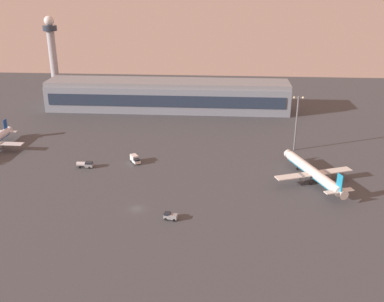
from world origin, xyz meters
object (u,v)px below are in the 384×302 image
object	(u,v)px
airplane_far_stand	(313,173)
fuel_truck	(86,164)
control_tower	(53,53)
catering_truck	(135,159)
apron_light_east	(297,120)
cargo_loader	(170,216)

from	to	relation	value
airplane_far_stand	fuel_truck	distance (m)	86.51
control_tower	catering_truck	distance (m)	116.15
fuel_truck	apron_light_east	size ratio (longest dim) A/B	0.27
control_tower	fuel_truck	world-z (taller)	control_tower
control_tower	fuel_truck	bearing A→B (deg)	-64.62
control_tower	apron_light_east	xyz separation A→B (m)	(130.74, -73.77, -14.24)
airplane_far_stand	catering_truck	size ratio (longest dim) A/B	6.14
control_tower	apron_light_east	distance (m)	150.79
control_tower	cargo_loader	distance (m)	162.06
control_tower	airplane_far_stand	bearing A→B (deg)	-38.49
catering_truck	apron_light_east	distance (m)	69.28
catering_truck	apron_light_east	size ratio (longest dim) A/B	0.25
fuel_truck	control_tower	bearing A→B (deg)	-154.97
control_tower	apron_light_east	size ratio (longest dim) A/B	2.06
apron_light_east	catering_truck	bearing A→B (deg)	-164.09
airplane_far_stand	cargo_loader	distance (m)	57.09
airplane_far_stand	catering_truck	world-z (taller)	airplane_far_stand
catering_truck	fuel_truck	size ratio (longest dim) A/B	0.96
control_tower	fuel_truck	xyz separation A→B (m)	(46.70, -98.45, -26.60)
airplane_far_stand	catering_truck	xyz separation A→B (m)	(-67.73, 13.17, -2.15)
cargo_loader	control_tower	bearing A→B (deg)	42.96
catering_truck	cargo_loader	bearing A→B (deg)	81.70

